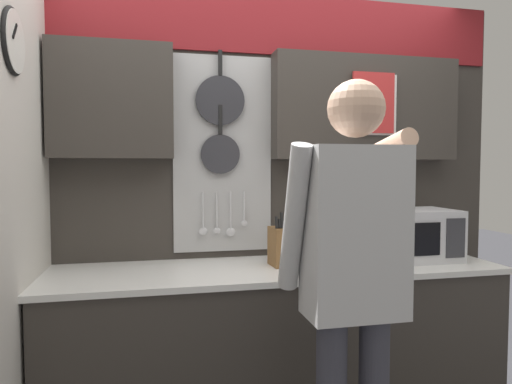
% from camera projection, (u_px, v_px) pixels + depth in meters
% --- Properties ---
extents(base_cabinet_counter, '(2.40, 0.65, 0.93)m').
position_uv_depth(base_cabinet_counter, '(278.00, 352.00, 2.47)').
color(base_cabinet_counter, '#38332D').
rests_on(base_cabinet_counter, ground_plane).
extents(back_wall_unit, '(2.97, 0.23, 2.49)m').
position_uv_depth(back_wall_unit, '(270.00, 162.00, 2.70)').
color(back_wall_unit, '#38332D').
rests_on(back_wall_unit, ground_plane).
extents(side_wall, '(0.07, 1.60, 2.49)m').
position_uv_depth(side_wall, '(5.00, 221.00, 1.78)').
color(side_wall, silver).
rests_on(side_wall, ground_plane).
extents(microwave, '(0.52, 0.35, 0.29)m').
position_uv_depth(microwave, '(408.00, 235.00, 2.62)').
color(microwave, silver).
rests_on(microwave, base_cabinet_counter).
extents(knife_block, '(0.12, 0.16, 0.29)m').
position_uv_depth(knife_block, '(281.00, 246.00, 2.45)').
color(knife_block, brown).
rests_on(knife_block, base_cabinet_counter).
extents(utensil_crock, '(0.12, 0.12, 0.35)m').
position_uv_depth(utensil_crock, '(347.00, 246.00, 2.54)').
color(utensil_crock, white).
rests_on(utensil_crock, base_cabinet_counter).
extents(person, '(0.54, 0.70, 1.80)m').
position_uv_depth(person, '(353.00, 265.00, 1.78)').
color(person, '#383842').
rests_on(person, ground_plane).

